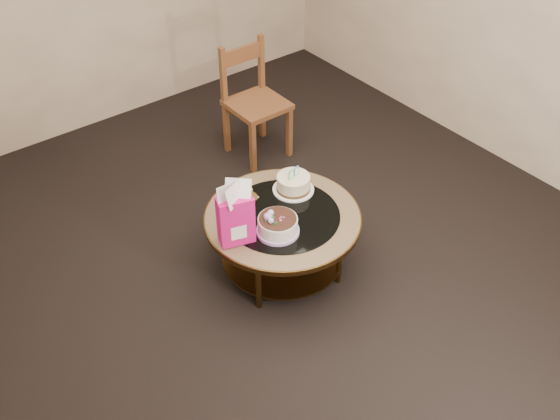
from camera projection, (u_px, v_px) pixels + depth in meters
ground at (282, 265)px, 4.29m from camera, size 5.00×5.00×0.00m
room_walls at (283, 59)px, 3.30m from camera, size 4.52×5.02×2.61m
coffee_table at (283, 224)px, 4.05m from camera, size 1.02×1.02×0.46m
decorated_cake at (278, 226)px, 3.83m from camera, size 0.27×0.27×0.16m
cream_cake at (293, 184)px, 4.15m from camera, size 0.28×0.28×0.18m
gift_bag at (235, 214)px, 3.68m from camera, size 0.24×0.20×0.42m
pillar_candle at (248, 196)px, 4.10m from camera, size 0.13×0.13×0.09m
dining_chair at (254, 101)px, 5.05m from camera, size 0.44×0.44×0.95m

